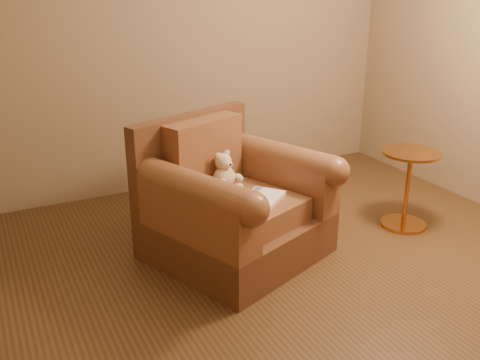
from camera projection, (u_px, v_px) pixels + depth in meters
name	position (u px, v px, depth m)	size (l,w,h in m)	color
floor	(310.00, 277.00, 3.49)	(4.00, 4.00, 0.00)	#4C331A
room	(324.00, 0.00, 2.88)	(4.02, 4.02, 2.71)	#826E50
armchair	(232.00, 205.00, 3.69)	(1.33, 1.30, 0.94)	#57331D
teddy_bear	(226.00, 175.00, 3.70)	(0.20, 0.23, 0.28)	#CDB990
guidebook	(261.00, 200.00, 3.51)	(0.43, 0.41, 0.03)	beige
side_table	(407.00, 187.00, 4.10)	(0.44, 0.44, 0.61)	#BE7934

